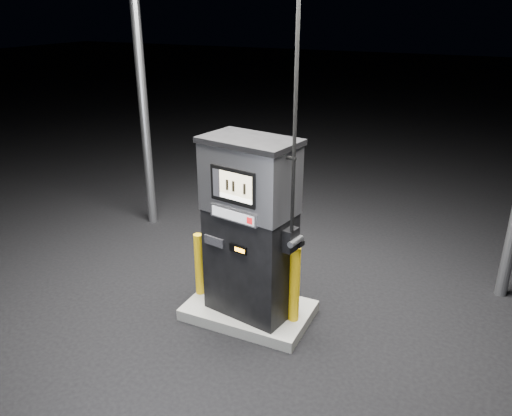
% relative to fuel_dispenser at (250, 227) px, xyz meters
% --- Properties ---
extents(ground, '(80.00, 80.00, 0.00)m').
position_rel_fuel_dispenser_xyz_m(ground, '(-0.06, 0.06, -1.31)').
color(ground, black).
rests_on(ground, ground).
extents(pump_island, '(1.60, 1.00, 0.15)m').
position_rel_fuel_dispenser_xyz_m(pump_island, '(-0.06, 0.06, -1.24)').
color(pump_island, slate).
rests_on(pump_island, ground).
extents(fuel_dispenser, '(1.30, 0.86, 4.70)m').
position_rel_fuel_dispenser_xyz_m(fuel_dispenser, '(0.00, 0.00, 0.00)').
color(fuel_dispenser, black).
rests_on(fuel_dispenser, pump_island).
extents(bollard_left, '(0.12, 0.12, 0.88)m').
position_rel_fuel_dispenser_xyz_m(bollard_left, '(-0.80, 0.06, -0.72)').
color(bollard_left, yellow).
rests_on(bollard_left, pump_island).
extents(bollard_right, '(0.16, 0.16, 0.99)m').
position_rel_fuel_dispenser_xyz_m(bollard_right, '(0.58, 0.03, -0.67)').
color(bollard_right, yellow).
rests_on(bollard_right, pump_island).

